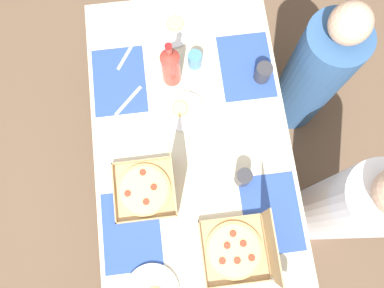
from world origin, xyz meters
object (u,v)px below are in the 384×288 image
Objects in this scene: plate_near_left at (172,28)px; cup_dark at (280,280)px; diner_left_seat at (313,76)px; pizza_box_center at (150,188)px; soda_bottle at (171,66)px; cup_red at (195,60)px; diner_right_seat at (343,206)px; plate_far_left at (184,111)px; cup_spare at (263,73)px; cup_clear_right at (243,178)px; pizza_box_edge_far at (242,250)px.

plate_near_left is 1.32m from cup_dark.
diner_left_seat reaches higher than cup_dark.
cup_dark is at bearing 14.32° from plate_near_left.
pizza_box_center is 0.57m from soda_bottle.
soda_bottle reaches higher than cup_dark.
cup_red is 0.08× the size of diner_right_seat.
pizza_box_center is 0.41m from plate_far_left.
plate_far_left is 0.26m from cup_red.
soda_bottle is at bearing -168.03° from plate_far_left.
soda_bottle is 3.46× the size of cup_red.
soda_bottle reaches higher than plate_near_left.
cup_clear_right reaches higher than cup_spare.
pizza_box_edge_far is 0.70m from plate_far_left.
plate_far_left is (-0.67, -0.17, -0.04)m from pizza_box_edge_far.
pizza_box_edge_far is at bearing 13.96° from soda_bottle.
cup_spare is at bearing 108.49° from plate_far_left.
pizza_box_center is 0.28× the size of diner_left_seat.
cup_red is (-0.25, 0.08, 0.04)m from plate_far_left.
cup_spare is 0.96× the size of cup_clear_right.
cup_spare is (0.11, 0.32, 0.01)m from cup_red.
pizza_box_edge_far is 0.31m from cup_clear_right.
cup_clear_right is 0.46m from cup_dark.
cup_clear_right is (0.82, 0.24, 0.04)m from plate_near_left.
plate_near_left is (-0.82, 0.19, -0.04)m from pizza_box_center.
soda_bottle is (-0.19, -0.04, 0.12)m from plate_far_left.
soda_bottle is 0.61m from cup_clear_right.
plate_far_left is 0.43m from cup_clear_right.
soda_bottle reaches higher than plate_far_left.
cup_clear_right is at bearing 16.06° from plate_near_left.
pizza_box_edge_far is at bearing -33.24° from diner_left_seat.
diner_left_seat is (-0.57, 0.52, -0.28)m from cup_clear_right.
diner_right_seat is at bearing 27.30° from cup_spare.
plate_near_left is (-0.46, -0.01, -0.00)m from plate_far_left.
diner_left_seat is 0.74m from diner_right_seat.
cup_dark is (0.14, 0.14, -0.00)m from pizza_box_edge_far.
plate_near_left is 1.27m from diner_right_seat.
cup_spare is at bearing 70.77° from cup_red.
soda_bottle is 3.10× the size of cup_spare.
diner_right_seat is at bearing 37.36° from plate_near_left.
diner_right_seat reaches higher than cup_red.
cup_red is 1.05m from diner_right_seat.
cup_spare is 0.45m from diner_left_seat.
pizza_box_edge_far reaches higher than pizza_box_center.
pizza_box_edge_far reaches higher than plate_far_left.
plate_near_left is 0.20× the size of diner_left_seat.
soda_bottle is 0.29× the size of diner_left_seat.
pizza_box_edge_far is 0.20m from cup_dark.
pizza_box_edge_far is 3.47× the size of cup_red.
plate_near_left is at bearing -178.85° from plate_far_left.
pizza_box_edge_far reaches higher than cup_spare.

